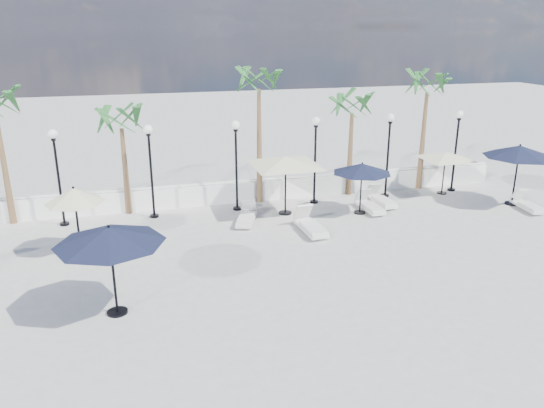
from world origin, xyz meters
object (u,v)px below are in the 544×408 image
object	(u,v)px
parasol_navy_left	(109,236)
parasol_cream_sq_b	(446,153)
lounger_7	(528,205)
lounger_5	(381,199)
lounger_6	(370,205)
lounger_3	(311,225)
parasol_navy_right	(519,152)
parasol_navy_mid	(362,169)
parasol_cream_small	(74,196)
parasol_cream_sq_a	(286,157)
lounger_4	(246,217)

from	to	relation	value
parasol_navy_left	parasol_cream_sq_b	xyz separation A→B (m)	(14.77, 7.33, -0.31)
parasol_navy_left	lounger_7	bearing A→B (deg)	14.11
lounger_5	parasol_cream_sq_b	bearing A→B (deg)	8.96
parasol_cream_sq_b	lounger_6	bearing A→B (deg)	-162.63
lounger_3	parasol_navy_right	xyz separation A→B (m)	(9.73, 0.79, 2.12)
lounger_7	lounger_6	bearing A→B (deg)	172.71
parasol_navy_right	parasol_cream_sq_b	size ratio (longest dim) A/B	0.71
lounger_7	parasol_navy_left	size ratio (longest dim) A/B	0.63
parasol_navy_mid	parasol_navy_right	bearing A→B (deg)	-5.83
lounger_6	parasol_cream_small	bearing A→B (deg)	-173.53
parasol_cream_small	lounger_6	bearing A→B (deg)	6.96
parasol_cream_small	parasol_navy_right	bearing A→B (deg)	1.74
parasol_navy_left	lounger_6	bearing A→B (deg)	29.85
lounger_5	parasol_cream_sq_a	distance (m)	4.95
lounger_6	lounger_5	bearing A→B (deg)	35.90
parasol_navy_left	parasol_cream_sq_b	world-z (taller)	parasol_navy_left
lounger_5	parasol_navy_mid	xyz separation A→B (m)	(-1.38, -0.78, 1.70)
lounger_6	lounger_7	xyz separation A→B (m)	(6.58, -1.70, -0.01)
lounger_4	lounger_6	distance (m)	5.40
lounger_4	lounger_7	bearing A→B (deg)	12.69
lounger_5	parasol_navy_right	distance (m)	6.20
lounger_3	lounger_6	distance (m)	3.65
lounger_3	parasol_cream_small	bearing A→B (deg)	176.32
lounger_4	parasol_navy_right	xyz separation A→B (m)	(11.87, -0.86, 2.15)
lounger_5	lounger_7	bearing A→B (deg)	-24.98
lounger_3	parasol_navy_right	distance (m)	9.99
lounger_6	parasol_navy_left	size ratio (longest dim) A/B	0.65
parasol_navy_right	lounger_7	bearing A→B (deg)	-82.17
lounger_5	parasol_navy_left	xyz separation A→B (m)	(-11.25, -6.59, 2.05)
lounger_4	parasol_navy_mid	xyz separation A→B (m)	(4.87, -0.15, 1.70)
parasol_navy_right	lounger_3	bearing A→B (deg)	-175.36
lounger_6	parasol_navy_left	xyz separation A→B (m)	(-10.40, -5.97, 2.05)
lounger_3	parasol_navy_left	size ratio (longest dim) A/B	0.73
parasol_cream_sq_a	lounger_6	bearing A→B (deg)	-9.94
lounger_5	lounger_6	bearing A→B (deg)	-146.53
parasol_navy_left	parasol_cream_small	size ratio (longest dim) A/B	1.21
lounger_3	parasol_navy_mid	xyz separation A→B (m)	(2.73, 1.50, 1.67)
lounger_4	lounger_6	bearing A→B (deg)	20.79
parasol_navy_mid	parasol_cream_small	size ratio (longest dim) A/B	1.02
lounger_7	parasol_cream_sq_b	distance (m)	4.16
lounger_5	parasol_cream_sq_a	world-z (taller)	parasol_cream_sq_a
parasol_navy_mid	lounger_5	bearing A→B (deg)	29.63
parasol_navy_right	parasol_cream_small	distance (m)	18.09
lounger_3	lounger_7	size ratio (longest dim) A/B	1.16
parasol_cream_small	parasol_cream_sq_a	bearing A→B (deg)	14.27
parasol_navy_left	parasol_navy_mid	world-z (taller)	parasol_navy_left
lounger_3	lounger_5	xyz separation A→B (m)	(4.11, 2.29, -0.03)
parasol_navy_mid	parasol_cream_sq_a	bearing A→B (deg)	165.62
parasol_navy_right	lounger_6	bearing A→B (deg)	172.35
lounger_3	lounger_7	distance (m)	9.84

